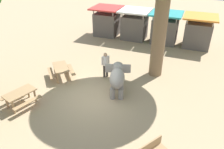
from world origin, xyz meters
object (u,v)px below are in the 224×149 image
object	(u,v)px
person_handler	(105,63)
market_stall_red	(107,23)
picnic_table_near	(20,95)
elephant	(117,77)
picnic_table_far	(61,69)
market_stall_teal	(165,29)
market_stall_white	(135,26)
market_stall_orange	(198,33)

from	to	relation	value
person_handler	market_stall_red	xyz separation A→B (m)	(-2.86, 7.13, 0.19)
picnic_table_near	market_stall_red	bearing A→B (deg)	17.82
elephant	picnic_table_far	distance (m)	3.75
market_stall_teal	picnic_table_far	bearing A→B (deg)	-120.42
elephant	market_stall_teal	size ratio (longest dim) A/B	0.85
market_stall_white	person_handler	bearing A→B (deg)	-87.89
elephant	picnic_table_far	xyz separation A→B (m)	(-3.73, 0.20, -0.36)
person_handler	market_stall_orange	bearing A→B (deg)	104.34
picnic_table_far	market_stall_red	size ratio (longest dim) A/B	0.84
picnic_table_far	market_stall_orange	world-z (taller)	market_stall_orange
market_stall_white	market_stall_orange	xyz separation A→B (m)	(5.20, 0.00, 0.00)
market_stall_white	market_stall_orange	distance (m)	5.20
picnic_table_near	market_stall_orange	xyz separation A→B (m)	(7.81, 11.32, 0.55)
person_handler	market_stall_teal	bearing A→B (deg)	120.89
market_stall_red	market_stall_white	distance (m)	2.60
picnic_table_near	market_stall_white	bearing A→B (deg)	4.89
person_handler	picnic_table_near	size ratio (longest dim) A/B	0.86
elephant	market_stall_white	size ratio (longest dim) A/B	0.85
picnic_table_far	market_stall_white	size ratio (longest dim) A/B	0.84
picnic_table_far	market_stall_orange	xyz separation A→B (m)	(7.43, 8.22, 0.55)
person_handler	market_stall_red	bearing A→B (deg)	160.91
market_stall_white	market_stall_orange	bearing A→B (deg)	0.00
market_stall_white	market_stall_red	bearing A→B (deg)	180.00
elephant	person_handler	bearing A→B (deg)	26.41
picnic_table_far	market_stall_white	bearing A→B (deg)	122.70
elephant	market_stall_red	xyz separation A→B (m)	(-4.10, 8.42, 0.19)
picnic_table_near	picnic_table_far	bearing A→B (deg)	10.85
person_handler	market_stall_teal	distance (m)	7.51
elephant	picnic_table_far	bearing A→B (deg)	69.55
market_stall_orange	picnic_table_far	bearing A→B (deg)	-132.09
elephant	market_stall_teal	world-z (taller)	market_stall_teal
elephant	market_stall_teal	distance (m)	8.50
market_stall_red	market_stall_orange	size ratio (longest dim) A/B	1.00
elephant	picnic_table_near	distance (m)	5.04
picnic_table_far	market_stall_orange	bearing A→B (deg)	95.77
elephant	market_stall_teal	bearing A→B (deg)	-24.82
market_stall_red	market_stall_white	world-z (taller)	same
elephant	market_stall_white	distance (m)	8.56
person_handler	picnic_table_far	distance (m)	2.74
elephant	market_stall_white	xyz separation A→B (m)	(-1.50, 8.42, 0.19)
market_stall_teal	market_stall_red	bearing A→B (deg)	180.00
market_stall_red	market_stall_teal	bearing A→B (deg)	0.00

